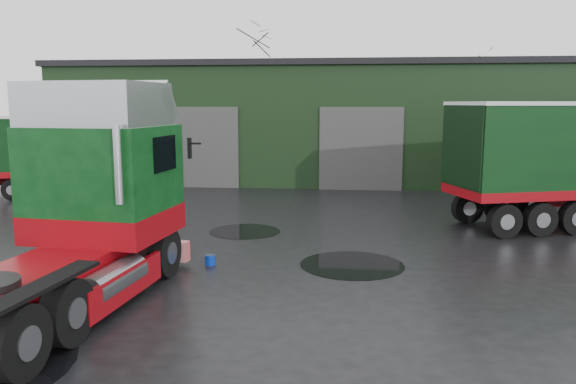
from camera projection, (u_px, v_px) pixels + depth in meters
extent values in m
plane|color=black|center=(290.00, 274.00, 13.85)|extent=(100.00, 100.00, 0.00)
cube|color=black|center=(359.00, 124.00, 32.82)|extent=(32.00, 12.00, 6.00)
cube|color=black|center=(360.00, 69.00, 32.33)|extent=(32.40, 12.40, 0.30)
cylinder|color=#07279E|center=(210.00, 260.00, 14.64)|extent=(0.36, 0.36, 0.26)
cylinder|color=black|center=(352.00, 265.00, 14.64)|extent=(2.72, 2.72, 0.01)
cylinder|color=black|center=(44.00, 289.00, 12.70)|extent=(3.17, 3.17, 0.01)
cylinder|color=black|center=(245.00, 231.00, 18.46)|extent=(2.34, 2.34, 0.01)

